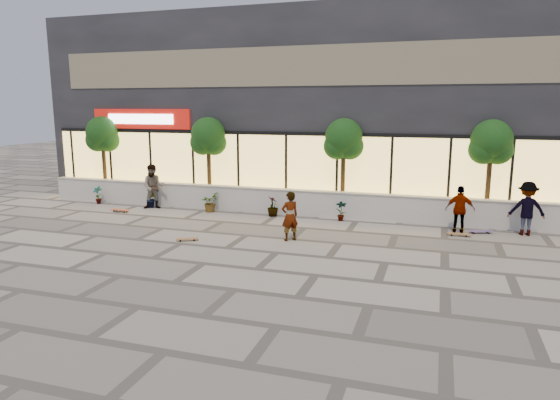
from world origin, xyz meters
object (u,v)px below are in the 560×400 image
(tree_midwest, at_px, (208,139))
(skateboard_left, at_px, (120,210))
(skater_right_near, at_px, (460,209))
(tree_west, at_px, (102,136))
(tree_mideast, at_px, (344,141))
(skater_center, at_px, (290,216))
(skateboard_right_far, at_px, (481,231))
(skateboard_right_near, at_px, (459,234))
(skater_left, at_px, (154,187))
(tree_east, at_px, (491,145))
(skateboard_center, at_px, (187,239))
(skater_right_far, at_px, (527,209))

(tree_midwest, xyz_separation_m, skateboard_left, (-2.98, -2.46, -2.90))
(skater_right_near, bearing_deg, tree_west, -7.69)
(tree_mideast, relative_size, skater_center, 2.38)
(skateboard_left, relative_size, skateboard_right_far, 1.03)
(tree_midwest, distance_m, skateboard_right_far, 11.72)
(tree_west, xyz_separation_m, skateboard_right_near, (16.00, -2.29, -2.91))
(skater_center, relative_size, skateboard_right_near, 2.13)
(tree_midwest, bearing_deg, skater_left, -144.78)
(tree_midwest, distance_m, skateboard_left, 4.83)
(skater_right_near, relative_size, skateboard_left, 1.89)
(tree_west, bearing_deg, skateboard_right_near, -8.15)
(skateboard_right_far, bearing_deg, tree_mideast, 145.76)
(tree_west, bearing_deg, skater_center, -23.37)
(tree_east, relative_size, skateboard_left, 4.44)
(skater_center, distance_m, skateboard_left, 8.41)
(skateboard_center, bearing_deg, tree_midwest, 81.39)
(tree_west, relative_size, skater_left, 2.04)
(skateboard_right_near, bearing_deg, skateboard_center, -159.59)
(skater_center, distance_m, skater_right_far, 8.19)
(skater_right_far, height_order, skateboard_center, skater_right_far)
(skateboard_right_far, bearing_deg, skater_left, 162.26)
(skater_left, bearing_deg, tree_mideast, -16.01)
(skater_right_far, xyz_separation_m, skateboard_right_near, (-2.17, -0.89, -0.85))
(tree_midwest, relative_size, skater_center, 2.38)
(skateboard_right_near, bearing_deg, tree_west, 170.62)
(tree_east, xyz_separation_m, skater_left, (-13.48, -1.40, -2.02))
(tree_mideast, height_order, skater_left, tree_mideast)
(skater_left, relative_size, skater_right_far, 1.03)
(skater_center, distance_m, skater_left, 7.79)
(skater_left, relative_size, skateboard_right_near, 2.49)
(tree_midwest, distance_m, skateboard_right_near, 11.13)
(skater_left, distance_m, skater_right_near, 12.49)
(tree_mideast, xyz_separation_m, skater_right_near, (4.50, -1.77, -2.15))
(tree_east, xyz_separation_m, skateboard_right_near, (-1.00, -2.29, -2.91))
(tree_west, bearing_deg, skater_right_near, -6.30)
(skateboard_center, distance_m, skateboard_right_near, 9.24)
(skater_left, xyz_separation_m, skateboard_right_far, (13.21, -0.26, -0.88))
(skater_left, bearing_deg, skater_right_near, -27.64)
(tree_mideast, height_order, skateboard_right_near, tree_mideast)
(skater_right_far, bearing_deg, skateboard_right_far, 5.68)
(skater_left, distance_m, skateboard_right_far, 13.24)
(skater_left, xyz_separation_m, skateboard_left, (-1.00, -1.06, -0.88))
(tree_west, distance_m, skater_center, 11.77)
(skater_left, distance_m, skateboard_center, 5.87)
(tree_east, height_order, skateboard_left, tree_east)
(tree_midwest, height_order, skater_right_far, tree_midwest)
(tree_east, bearing_deg, skateboard_right_near, -113.59)
(skater_right_near, bearing_deg, skateboard_right_near, 88.61)
(skater_center, distance_m, skateboard_center, 3.48)
(tree_east, distance_m, skateboard_center, 11.53)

